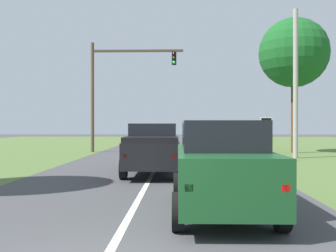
{
  "coord_description": "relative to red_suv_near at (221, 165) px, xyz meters",
  "views": [
    {
      "loc": [
        1.07,
        -4.91,
        1.96
      ],
      "look_at": [
        0.34,
        19.85,
        1.86
      ],
      "focal_mm": 42.07,
      "sensor_mm": 36.0,
      "label": 1
    }
  ],
  "objects": [
    {
      "name": "ground_plane",
      "position": [
        -1.98,
        8.94,
        -1.06
      ],
      "size": [
        120.0,
        120.0,
        0.0
      ],
      "primitive_type": "plane",
      "color": "#424244"
    },
    {
      "name": "pickup_truck_lead",
      "position": [
        -1.94,
        6.84,
        -0.05
      ],
      "size": [
        2.3,
        5.56,
        2.0
      ],
      "color": "black",
      "rests_on": "ground_plane"
    },
    {
      "name": "utility_pole_right",
      "position": [
        5.81,
        14.29,
        3.26
      ],
      "size": [
        0.28,
        0.28,
        8.65
      ],
      "primitive_type": "cylinder",
      "color": "#9E998E",
      "rests_on": "ground_plane"
    },
    {
      "name": "crossing_suv_far",
      "position": [
        3.11,
        21.53,
        -0.14
      ],
      "size": [
        4.3,
        2.24,
        1.75
      ],
      "color": "silver",
      "rests_on": "ground_plane"
    },
    {
      "name": "oak_tree_right",
      "position": [
        6.92,
        18.5,
        5.8
      ],
      "size": [
        4.75,
        4.75,
        9.26
      ],
      "color": "#4C351E",
      "rests_on": "ground_plane"
    },
    {
      "name": "traffic_light",
      "position": [
        -5.47,
        19.08,
        4.0
      ],
      "size": [
        6.58,
        0.4,
        7.77
      ],
      "color": "brown",
      "rests_on": "ground_plane"
    },
    {
      "name": "keep_moving_sign",
      "position": [
        3.56,
        11.74,
        0.51
      ],
      "size": [
        0.6,
        0.09,
        2.46
      ],
      "color": "gray",
      "rests_on": "ground_plane"
    },
    {
      "name": "lane_centre_stripe",
      "position": [
        -1.98,
        -2.06,
        -1.06
      ],
      "size": [
        0.16,
        43.45,
        0.01
      ],
      "primitive_type": "cube",
      "color": "white",
      "rests_on": "ground_plane"
    },
    {
      "name": "red_suv_near",
      "position": [
        0.0,
        0.0,
        0.0
      ],
      "size": [
        2.13,
        4.66,
        2.04
      ],
      "color": "#194C23",
      "rests_on": "ground_plane"
    }
  ]
}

